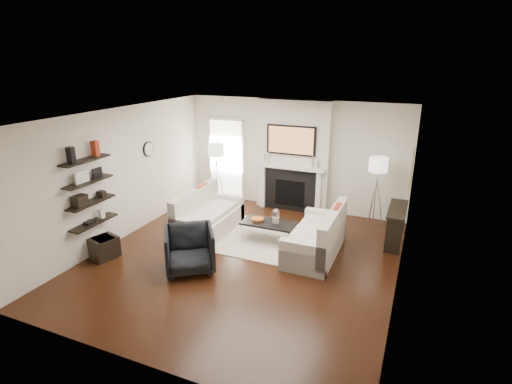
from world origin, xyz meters
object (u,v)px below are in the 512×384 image
at_px(loveseat_left_base, 209,223).
at_px(armchair, 189,247).
at_px(lamp_right_shade, 378,165).
at_px(ottoman_near, 106,247).
at_px(loveseat_right_base, 315,244).
at_px(lamp_left_shade, 216,150).
at_px(coffee_table, 269,223).

height_order(loveseat_left_base, armchair, armchair).
xyz_separation_m(lamp_right_shade, ottoman_near, (-4.52, -3.44, -1.25)).
bearing_deg(loveseat_right_base, loveseat_left_base, 177.77).
relative_size(armchair, lamp_left_shade, 2.16).
bearing_deg(loveseat_left_base, coffee_table, 3.58).
bearing_deg(lamp_left_shade, lamp_right_shade, 1.31).
relative_size(coffee_table, lamp_right_shade, 2.75).
bearing_deg(coffee_table, lamp_left_shade, 143.06).
bearing_deg(lamp_right_shade, loveseat_left_base, -152.58).
relative_size(lamp_left_shade, lamp_right_shade, 1.00).
bearing_deg(loveseat_left_base, ottoman_near, -125.99).
height_order(coffee_table, ottoman_near, coffee_table).
xyz_separation_m(coffee_table, lamp_right_shade, (1.89, 1.60, 1.05)).
relative_size(armchair, ottoman_near, 2.16).
distance_m(loveseat_left_base, loveseat_right_base, 2.38).
bearing_deg(ottoman_near, lamp_right_shade, 37.26).
bearing_deg(lamp_left_shade, armchair, -70.22).
relative_size(loveseat_left_base, armchair, 2.08).
distance_m(loveseat_right_base, armchair, 2.41).
bearing_deg(armchair, lamp_right_shade, 14.55).
xyz_separation_m(loveseat_left_base, lamp_right_shade, (3.25, 1.68, 1.24)).
height_order(loveseat_left_base, lamp_left_shade, lamp_left_shade).
bearing_deg(loveseat_left_base, loveseat_right_base, -2.23).
relative_size(lamp_right_shade, ottoman_near, 1.00).
bearing_deg(ottoman_near, armchair, 6.74).
height_order(loveseat_left_base, lamp_right_shade, lamp_right_shade).
xyz_separation_m(armchair, ottoman_near, (-1.75, -0.21, -0.23)).
height_order(coffee_table, armchair, armchair).
bearing_deg(lamp_right_shade, lamp_left_shade, -178.69).
distance_m(coffee_table, armchair, 1.85).
height_order(loveseat_right_base, lamp_right_shade, lamp_right_shade).
distance_m(loveseat_left_base, coffee_table, 1.37).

